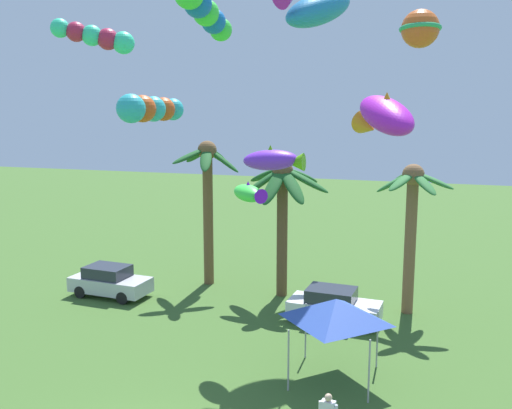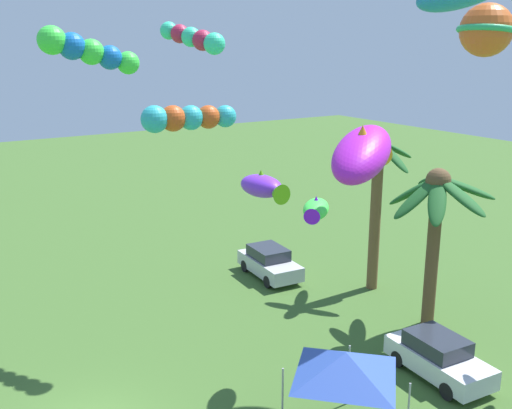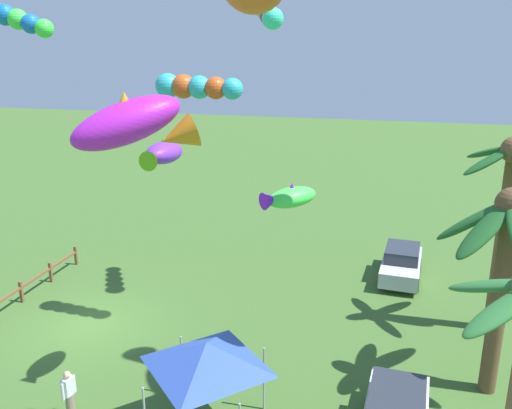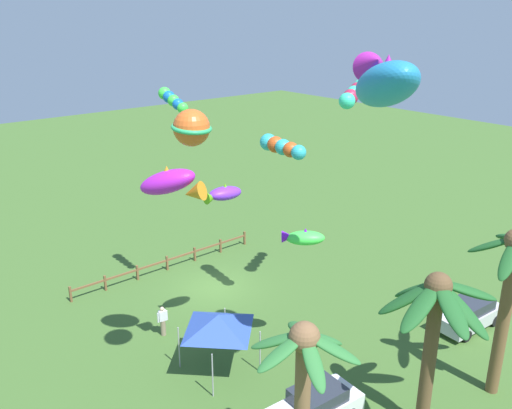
# 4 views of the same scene
# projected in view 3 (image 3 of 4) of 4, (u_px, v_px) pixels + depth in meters

# --- Properties ---
(ground_plane) EXTENTS (120.00, 120.00, 0.00)m
(ground_plane) POSITION_uv_depth(u_px,v_px,m) (90.00, 326.00, 21.05)
(ground_plane) COLOR #3D6028
(palm_tree_1) EXTENTS (3.44, 3.69, 7.49)m
(palm_tree_1) POSITION_uv_depth(u_px,v_px,m) (508.00, 196.00, 19.38)
(palm_tree_1) COLOR brown
(palm_tree_1) RESTS_ON ground
(palm_tree_2) EXTENTS (4.48, 4.25, 6.68)m
(palm_tree_2) POSITION_uv_depth(u_px,v_px,m) (510.00, 241.00, 15.74)
(palm_tree_2) COLOR brown
(palm_tree_2) RESTS_ON ground
(parked_car_0) EXTENTS (4.01, 1.97, 1.51)m
(parked_car_0) POSITION_uv_depth(u_px,v_px,m) (401.00, 263.00, 25.09)
(parked_car_0) COLOR #BCBCC1
(parked_car_0) RESTS_ON ground
(spectator_0) EXTENTS (0.54, 0.29, 1.59)m
(spectator_0) POSITION_uv_depth(u_px,v_px,m) (69.00, 395.00, 15.70)
(spectator_0) COLOR gray
(spectator_0) RESTS_ON ground
(festival_tent) EXTENTS (2.86, 2.86, 2.85)m
(festival_tent) POSITION_uv_depth(u_px,v_px,m) (207.00, 355.00, 14.73)
(festival_tent) COLOR #9E9EA3
(festival_tent) RESTS_ON ground
(kite_tube_1) EXTENTS (2.67, 1.57, 1.18)m
(kite_tube_1) POSITION_uv_depth(u_px,v_px,m) (268.00, 14.00, 20.04)
(kite_tube_1) COLOR #34E5A8
(kite_tube_2) EXTENTS (0.99, 3.19, 0.86)m
(kite_tube_2) POSITION_uv_depth(u_px,v_px,m) (195.00, 87.00, 18.44)
(kite_tube_2) COLOR #2BB0BB
(kite_tube_3) EXTENTS (0.63, 2.28, 1.09)m
(kite_tube_3) POSITION_uv_depth(u_px,v_px,m) (14.00, 18.00, 15.52)
(kite_tube_3) COLOR #3DE942
(kite_fish_5) EXTENTS (1.83, 1.84, 0.79)m
(kite_fish_5) POSITION_uv_depth(u_px,v_px,m) (289.00, 197.00, 16.60)
(kite_fish_5) COLOR #42F048
(kite_fish_6) EXTENTS (2.48, 3.03, 1.66)m
(kite_fish_6) POSITION_uv_depth(u_px,v_px,m) (134.00, 124.00, 11.75)
(kite_fish_6) COLOR #B71FCB
(kite_fish_7) EXTENTS (1.93, 0.88, 0.81)m
(kite_fish_7) POSITION_uv_depth(u_px,v_px,m) (163.00, 153.00, 15.21)
(kite_fish_7) COLOR #772EE2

